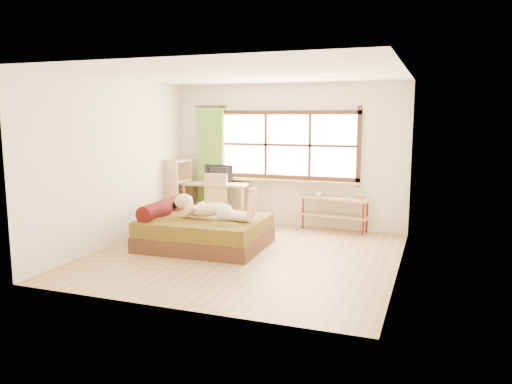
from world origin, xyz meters
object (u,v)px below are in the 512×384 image
at_px(bed, 203,231).
at_px(desk, 217,188).
at_px(pipe_shelf, 335,206).
at_px(bookshelf, 178,191).
at_px(woman, 212,201).
at_px(kitten, 169,207).
at_px(chair, 214,198).

bearing_deg(bed, desk, 105.42).
bearing_deg(pipe_shelf, bookshelf, -165.83).
relative_size(woman, desk, 1.01).
relative_size(desk, bookshelf, 1.05).
height_order(kitten, desk, desk).
relative_size(desk, pipe_shelf, 1.04).
xyz_separation_m(kitten, chair, (0.25, 1.24, -0.03)).
relative_size(pipe_shelf, bookshelf, 1.01).
bearing_deg(desk, bed, -75.82).
bearing_deg(bookshelf, pipe_shelf, 9.91).
distance_m(woman, chair, 1.54).
height_order(bed, bookshelf, bookshelf).
relative_size(bed, desk, 1.48).
relative_size(woman, chair, 1.32).
height_order(desk, chair, chair).
height_order(woman, pipe_shelf, woman).
relative_size(bed, woman, 1.46).
distance_m(desk, bookshelf, 0.77).
xyz_separation_m(woman, bookshelf, (-1.45, 1.52, -0.12)).
bearing_deg(pipe_shelf, desk, -169.38).
height_order(bed, woman, woman).
bearing_deg(kitten, pipe_shelf, 33.21).
distance_m(bed, woman, 0.54).
bearing_deg(kitten, woman, -11.38).
bearing_deg(desk, woman, -70.53).
distance_m(kitten, desk, 1.61).
bearing_deg(pipe_shelf, bed, -126.98).
distance_m(woman, kitten, 0.90).
bearing_deg(bookshelf, chair, -5.51).
bearing_deg(bed, pipe_shelf, 43.72).
distance_m(bed, bookshelf, 1.97).
xyz_separation_m(desk, chair, (0.10, -0.36, -0.14)).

